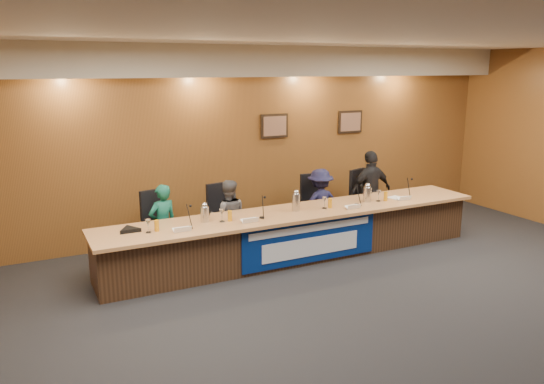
{
  "coord_description": "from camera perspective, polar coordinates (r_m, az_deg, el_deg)",
  "views": [
    {
      "loc": [
        -3.79,
        -4.34,
        2.85
      ],
      "look_at": [
        -0.35,
        2.56,
        1.03
      ],
      "focal_mm": 35.0,
      "sensor_mm": 36.0,
      "label": 1
    }
  ],
  "objects": [
    {
      "name": "water_glass_d",
      "position": [
        8.68,
        11.4,
        -0.41
      ],
      "size": [
        0.08,
        0.08,
        0.18
      ],
      "primitive_type": "cylinder",
      "color": "silver",
      "rests_on": "dais_top"
    },
    {
      "name": "carafe_mid",
      "position": [
        7.95,
        2.59,
        -1.11
      ],
      "size": [
        0.12,
        0.12,
        0.26
      ],
      "primitive_type": "cylinder",
      "color": "silver",
      "rests_on": "dais_top"
    },
    {
      "name": "juice_glass_d",
      "position": [
        8.74,
        12.13,
        -0.46
      ],
      "size": [
        0.06,
        0.06,
        0.15
      ],
      "primitive_type": "cylinder",
      "color": "orange",
      "rests_on": "dais_top"
    },
    {
      "name": "microphone_b",
      "position": [
        7.58,
        -1.1,
        -2.76
      ],
      "size": [
        0.07,
        0.07,
        0.02
      ],
      "primitive_type": "cylinder",
      "color": "black",
      "rests_on": "dais_top"
    },
    {
      "name": "microphone_a",
      "position": [
        7.21,
        -8.92,
        -3.76
      ],
      "size": [
        0.07,
        0.07,
        0.02
      ],
      "primitive_type": "cylinder",
      "color": "black",
      "rests_on": "dais_top"
    },
    {
      "name": "speakerphone",
      "position": [
        7.21,
        -15.08,
        -3.94
      ],
      "size": [
        0.32,
        0.32,
        0.05
      ],
      "primitive_type": "cylinder",
      "color": "black",
      "rests_on": "dais_top"
    },
    {
      "name": "office_chair_d",
      "position": [
        9.64,
        10.14,
        -1.19
      ],
      "size": [
        0.61,
        0.61,
        0.08
      ],
      "primitive_type": "cube",
      "rotation": [
        0.0,
        0.0,
        0.35
      ],
      "color": "black",
      "rests_on": "floor"
    },
    {
      "name": "water_glass_a",
      "position": [
        7.09,
        -13.17,
        -3.59
      ],
      "size": [
        0.08,
        0.08,
        0.18
      ],
      "primitive_type": "cylinder",
      "color": "silver",
      "rests_on": "dais_top"
    },
    {
      "name": "office_chair_a",
      "position": [
        8.06,
        -11.79,
        -4.14
      ],
      "size": [
        0.58,
        0.58,
        0.08
      ],
      "primitive_type": "cube",
      "rotation": [
        0.0,
        0.0,
        0.23
      ],
      "color": "black",
      "rests_on": "floor"
    },
    {
      "name": "wall_photo_right",
      "position": [
        10.18,
        8.39,
        7.48
      ],
      "size": [
        0.52,
        0.04,
        0.42
      ],
      "primitive_type": "cube",
      "color": "black",
      "rests_on": "wall_back"
    },
    {
      "name": "water_glass_c",
      "position": [
        8.11,
        5.67,
        -1.17
      ],
      "size": [
        0.08,
        0.08,
        0.18
      ],
      "primitive_type": "cylinder",
      "color": "silver",
      "rests_on": "dais_top"
    },
    {
      "name": "wall_back",
      "position": [
        9.25,
        -2.05,
        5.48
      ],
      "size": [
        10.0,
        0.04,
        3.2
      ],
      "primitive_type": "cube",
      "color": "brown",
      "rests_on": "floor"
    },
    {
      "name": "paper_stack",
      "position": [
        8.96,
        13.35,
        -0.65
      ],
      "size": [
        0.26,
        0.33,
        0.01
      ],
      "primitive_type": "cube",
      "rotation": [
        0.0,
        0.0,
        0.14
      ],
      "color": "white",
      "rests_on": "dais_top"
    },
    {
      "name": "carafe_left",
      "position": [
        7.43,
        -7.24,
        -2.4
      ],
      "size": [
        0.12,
        0.12,
        0.22
      ],
      "primitive_type": "cylinder",
      "color": "silver",
      "rests_on": "dais_top"
    },
    {
      "name": "wall_photo_left",
      "position": [
        9.36,
        0.26,
        7.12
      ],
      "size": [
        0.52,
        0.04,
        0.42
      ],
      "primitive_type": "cube",
      "color": "black",
      "rests_on": "wall_back"
    },
    {
      "name": "carafe_right",
      "position": [
        8.62,
        10.21,
        -0.27
      ],
      "size": [
        0.13,
        0.13,
        0.23
      ],
      "primitive_type": "cylinder",
      "color": "silver",
      "rests_on": "dais_top"
    },
    {
      "name": "banner",
      "position": [
        7.78,
        4.21,
        -5.3
      ],
      "size": [
        2.2,
        0.02,
        0.65
      ],
      "primitive_type": "cube",
      "color": "navy",
      "rests_on": "dais_body"
    },
    {
      "name": "panelist_a",
      "position": [
        7.93,
        -11.65,
        -3.47
      ],
      "size": [
        0.5,
        0.39,
        1.21
      ],
      "primitive_type": "imported",
      "rotation": [
        0.0,
        0.0,
        3.4
      ],
      "color": "#115745",
      "rests_on": "floor"
    },
    {
      "name": "nameplate_a",
      "position": [
        7.03,
        -9.57,
        -3.94
      ],
      "size": [
        0.24,
        0.08,
        0.1
      ],
      "primitive_type": "cube",
      "rotation": [
        0.31,
        0.0,
        0.0
      ],
      "color": "white",
      "rests_on": "dais_top"
    },
    {
      "name": "soffit",
      "position": [
        8.94,
        -1.44,
        13.89
      ],
      "size": [
        10.0,
        0.5,
        0.5
      ],
      "primitive_type": "cube",
      "color": "beige",
      "rests_on": "wall_back"
    },
    {
      "name": "ceiling",
      "position": [
        5.78,
        15.21,
        16.27
      ],
      "size": [
        10.0,
        8.0,
        0.04
      ],
      "primitive_type": "cube",
      "color": "silver",
      "rests_on": "wall_back"
    },
    {
      "name": "water_glass_b",
      "position": [
        7.41,
        -5.4,
        -2.55
      ],
      "size": [
        0.08,
        0.08,
        0.18
      ],
      "primitive_type": "cylinder",
      "color": "silver",
      "rests_on": "dais_top"
    },
    {
      "name": "nameplate_d",
      "position": [
        8.83,
        14.15,
        -0.61
      ],
      "size": [
        0.24,
        0.08,
        0.1
      ],
      "primitive_type": "cube",
      "rotation": [
        0.31,
        0.0,
        0.0
      ],
      "color": "white",
      "rests_on": "dais_top"
    },
    {
      "name": "office_chair_b",
      "position": [
        8.36,
        -4.96,
        -3.27
      ],
      "size": [
        0.55,
        0.55,
        0.08
      ],
      "primitive_type": "cube",
      "rotation": [
        0.0,
        0.0,
        0.16
      ],
      "color": "black",
      "rests_on": "floor"
    },
    {
      "name": "juice_glass_c",
      "position": [
        8.17,
        6.26,
        -1.19
      ],
      "size": [
        0.06,
        0.06,
        0.15
      ],
      "primitive_type": "cylinder",
      "color": "orange",
      "rests_on": "dais_top"
    },
    {
      "name": "panelist_d",
      "position": [
        9.51,
        10.56,
        0.09
      ],
      "size": [
        0.86,
        0.39,
        1.44
      ],
      "primitive_type": "imported",
      "rotation": [
        0.0,
        0.0,
        3.18
      ],
      "color": "black",
      "rests_on": "floor"
    },
    {
      "name": "panelist_b",
      "position": [
        8.24,
        -4.72,
        -2.72
      ],
      "size": [
        0.69,
        0.61,
        1.18
      ],
      "primitive_type": "imported",
      "rotation": [
        0.0,
        0.0,
        2.8
      ],
      "color": "#515157",
      "rests_on": "floor"
    },
    {
      "name": "banner_text_upper",
      "position": [
        7.71,
        4.29,
        -3.92
      ],
      "size": [
        2.0,
        0.01,
        0.1
      ],
      "primitive_type": "cube",
      "color": "silver",
      "rests_on": "banner"
    },
    {
      "name": "juice_glass_b",
      "position": [
        7.44,
        -4.55,
        -2.58
      ],
      "size": [
        0.06,
        0.06,
        0.15
      ],
      "primitive_type": "cylinder",
      "color": "orange",
      "rests_on": "dais_top"
    },
    {
      "name": "dais_top",
      "position": [
        7.98,
        2.92,
        -2.21
      ],
      "size": [
        6.1,
        0.95,
        0.05
      ],
      "primitive_type": "cube",
      "color": "#B37B49",
      "rests_on": "dais_body"
    },
    {
      "name": "juice_glass_a",
      "position": [
        7.13,
        -12.3,
        -3.56
      ],
      "size": [
        0.06,
        0.06,
        0.15
      ],
      "primitive_type": "cylinder",
      "color": "orange",
      "rests_on": "dais_top"
    },
    {
      "name": "dais_body",
      "position": [
        8.13,
        2.72,
        -4.67
      ],
      "size": [
        6.0,
        0.8,
        0.7
      ],
      "primitive_type": "cube",
      "color": "#3B2616",
      "rests_on": "floor"
    },
    {
      "name": "microphone_c",
      "position": [
        8.4,
        9.11,
        -1.32
      ],
      "size": [
        0.07,
        0.07,
        0.02
      ],
      "primitive_type": "cylinder",
      "color": "black",
      "rests_on": "dais_top"
    },
    {
      "name": "office_chair_c",
      "position": [
        9.07,
        4.83,
        -1.94
      ],
      "size": [
        0.53,
        0.53,
        0.08
      ],
      "primitive_type": "cube",
      "rotation": [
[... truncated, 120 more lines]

